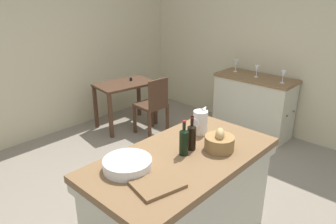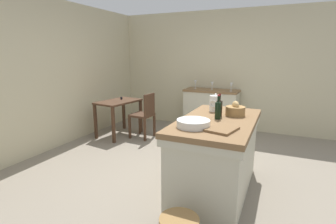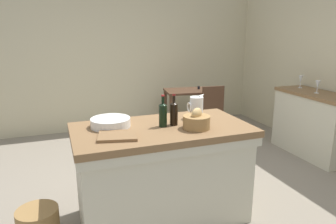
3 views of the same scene
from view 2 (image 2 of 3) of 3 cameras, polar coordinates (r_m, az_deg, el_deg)
The scene contains 16 objects.
ground_plane at distance 3.77m, azimuth 4.39°, elevation -13.44°, with size 6.76×6.76×0.00m, color gray.
wall_back at distance 4.92m, azimuth -25.32°, elevation 7.32°, with size 5.32×0.12×2.60m, color beige.
wall_right at distance 5.91m, azimuth 13.36°, elevation 8.90°, with size 0.12×5.20×2.60m, color beige.
island_table at distance 3.21m, azimuth 10.68°, elevation -8.89°, with size 1.59×0.85×0.91m.
side_cabinet at distance 5.76m, azimuth 9.52°, elevation 0.48°, with size 0.52×1.19×0.91m.
writing_desk at distance 5.36m, azimuth -10.97°, elevation 1.23°, with size 0.97×0.68×0.78m.
wooden_chair at distance 5.14m, azimuth -5.28°, elevation -0.42°, with size 0.42×0.42×0.91m.
pitcher at distance 3.48m, azimuth 10.27°, elevation 1.93°, with size 0.17×0.13×0.26m.
wash_bowl at distance 2.71m, azimuth 5.66°, elevation -2.53°, with size 0.35×0.35×0.08m, color white.
bread_basket at distance 3.29m, azimuth 14.76°, elevation 0.35°, with size 0.24×0.24×0.19m.
cutting_board at distance 2.64m, azimuth 11.92°, elevation -3.77°, with size 0.31×0.25×0.02m, color brown.
wine_bottle_dark at distance 3.17m, azimuth 11.34°, elevation 0.96°, with size 0.07×0.07×0.29m.
wine_bottle_amber at distance 3.07m, azimuth 11.08°, elevation 0.58°, with size 0.07×0.07×0.29m.
wine_glass_far_left at distance 5.52m, azimuth 13.90°, elevation 5.78°, with size 0.07×0.07×0.18m.
wine_glass_left at distance 5.64m, azimuth 9.79°, elevation 6.10°, with size 0.07×0.07×0.18m.
wine_glass_middle at distance 5.83m, azimuth 6.12°, elevation 6.49°, with size 0.07×0.07×0.19m.
Camera 2 is at (-3.19, -1.13, 1.66)m, focal length 27.37 mm.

